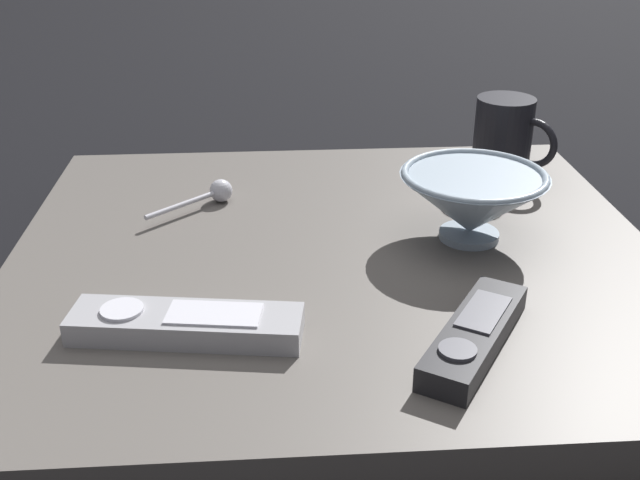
{
  "coord_description": "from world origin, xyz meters",
  "views": [
    {
      "loc": [
        0.71,
        -0.07,
        0.4
      ],
      "look_at": [
        0.02,
        -0.02,
        0.06
      ],
      "focal_mm": 42.48,
      "sensor_mm": 36.0,
      "label": 1
    }
  ],
  "objects_px": {
    "coffee_mug": "(504,139)",
    "cereal_bowl": "(472,202)",
    "tv_remote_near": "(186,324)",
    "teaspoon": "(215,193)",
    "tv_remote_far": "(475,335)"
  },
  "relations": [
    {
      "from": "coffee_mug",
      "to": "cereal_bowl",
      "type": "bearing_deg",
      "value": -25.9
    },
    {
      "from": "cereal_bowl",
      "to": "tv_remote_near",
      "type": "height_order",
      "value": "cereal_bowl"
    },
    {
      "from": "teaspoon",
      "to": "tv_remote_far",
      "type": "distance_m",
      "value": 0.4
    },
    {
      "from": "teaspoon",
      "to": "cereal_bowl",
      "type": "bearing_deg",
      "value": 67.59
    },
    {
      "from": "cereal_bowl",
      "to": "tv_remote_near",
      "type": "distance_m",
      "value": 0.34
    },
    {
      "from": "cereal_bowl",
      "to": "teaspoon",
      "type": "xyz_separation_m",
      "value": [
        -0.11,
        -0.28,
        -0.03
      ]
    },
    {
      "from": "cereal_bowl",
      "to": "teaspoon",
      "type": "bearing_deg",
      "value": -112.41
    },
    {
      "from": "teaspoon",
      "to": "tv_remote_near",
      "type": "bearing_deg",
      "value": -1.95
    },
    {
      "from": "coffee_mug",
      "to": "teaspoon",
      "type": "distance_m",
      "value": 0.37
    },
    {
      "from": "teaspoon",
      "to": "tv_remote_far",
      "type": "height_order",
      "value": "teaspoon"
    },
    {
      "from": "teaspoon",
      "to": "tv_remote_near",
      "type": "xyz_separation_m",
      "value": [
        0.29,
        -0.01,
        -0.0
      ]
    },
    {
      "from": "cereal_bowl",
      "to": "teaspoon",
      "type": "height_order",
      "value": "cereal_bowl"
    },
    {
      "from": "coffee_mug",
      "to": "teaspoon",
      "type": "relative_size",
      "value": 1.09
    },
    {
      "from": "teaspoon",
      "to": "tv_remote_near",
      "type": "relative_size",
      "value": 0.47
    },
    {
      "from": "cereal_bowl",
      "to": "coffee_mug",
      "type": "relative_size",
      "value": 1.5
    }
  ]
}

